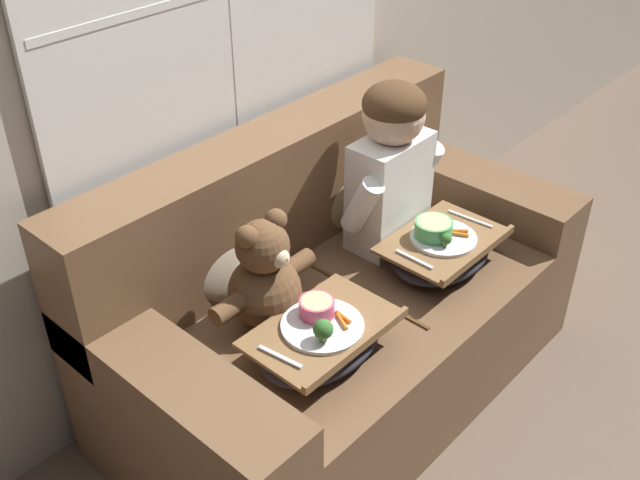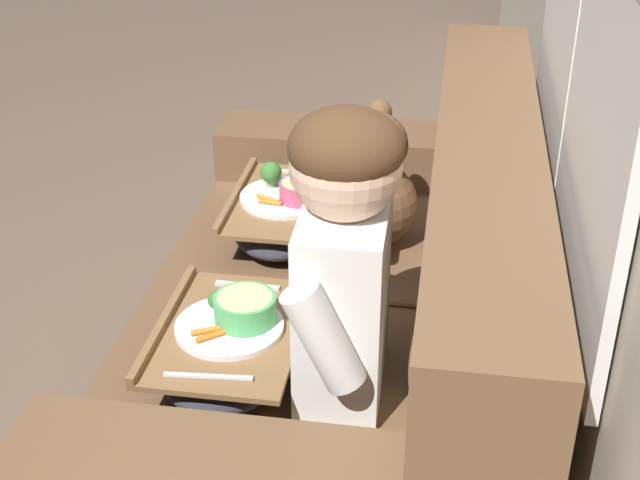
{
  "view_description": "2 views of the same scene",
  "coord_description": "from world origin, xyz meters",
  "px_view_note": "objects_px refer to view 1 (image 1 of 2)",
  "views": [
    {
      "loc": [
        -1.5,
        -1.25,
        1.97
      ],
      "look_at": [
        -0.05,
        0.07,
        0.63
      ],
      "focal_mm": 42.0,
      "sensor_mm": 36.0,
      "label": 1
    },
    {
      "loc": [
        1.75,
        0.25,
        1.61
      ],
      "look_at": [
        0.07,
        -0.01,
        0.66
      ],
      "focal_mm": 50.0,
      "sensor_mm": 36.0,
      "label": 2
    }
  ],
  "objects_px": {
    "throw_pillow_behind_child": "(347,182)",
    "lap_tray_teddy": "(322,339)",
    "throw_pillow_behind_teddy": "(221,253)",
    "lap_tray_child": "(442,250)",
    "teddy_bear": "(265,280)",
    "couch": "(332,307)",
    "child_figure": "(391,159)"
  },
  "relations": [
    {
      "from": "throw_pillow_behind_child",
      "to": "lap_tray_child",
      "type": "bearing_deg",
      "value": -90.23
    },
    {
      "from": "throw_pillow_behind_teddy",
      "to": "teddy_bear",
      "type": "xyz_separation_m",
      "value": [
        0.0,
        -0.2,
        -0.0
      ]
    },
    {
      "from": "teddy_bear",
      "to": "couch",
      "type": "bearing_deg",
      "value": -0.6
    },
    {
      "from": "couch",
      "to": "teddy_bear",
      "type": "relative_size",
      "value": 4.09
    },
    {
      "from": "couch",
      "to": "teddy_bear",
      "type": "xyz_separation_m",
      "value": [
        -0.3,
        0.0,
        0.29
      ]
    },
    {
      "from": "child_figure",
      "to": "lap_tray_child",
      "type": "distance_m",
      "value": 0.35
    },
    {
      "from": "throw_pillow_behind_child",
      "to": "lap_tray_teddy",
      "type": "relative_size",
      "value": 0.81
    },
    {
      "from": "lap_tray_child",
      "to": "teddy_bear",
      "type": "bearing_deg",
      "value": 159.21
    },
    {
      "from": "throw_pillow_behind_child",
      "to": "lap_tray_teddy",
      "type": "height_order",
      "value": "throw_pillow_behind_child"
    },
    {
      "from": "throw_pillow_behind_teddy",
      "to": "child_figure",
      "type": "bearing_deg",
      "value": -17.77
    },
    {
      "from": "throw_pillow_behind_teddy",
      "to": "child_figure",
      "type": "relative_size",
      "value": 0.55
    },
    {
      "from": "child_figure",
      "to": "lap_tray_teddy",
      "type": "height_order",
      "value": "child_figure"
    },
    {
      "from": "lap_tray_teddy",
      "to": "throw_pillow_behind_teddy",
      "type": "bearing_deg",
      "value": 90.01
    },
    {
      "from": "lap_tray_child",
      "to": "lap_tray_teddy",
      "type": "height_order",
      "value": "lap_tray_teddy"
    },
    {
      "from": "couch",
      "to": "throw_pillow_behind_child",
      "type": "bearing_deg",
      "value": 33.63
    },
    {
      "from": "couch",
      "to": "child_figure",
      "type": "xyz_separation_m",
      "value": [
        0.3,
        0.01,
        0.45
      ]
    },
    {
      "from": "teddy_bear",
      "to": "throw_pillow_behind_teddy",
      "type": "bearing_deg",
      "value": 90.03
    },
    {
      "from": "teddy_bear",
      "to": "lap_tray_child",
      "type": "xyz_separation_m",
      "value": [
        0.6,
        -0.23,
        -0.09
      ]
    },
    {
      "from": "child_figure",
      "to": "teddy_bear",
      "type": "height_order",
      "value": "child_figure"
    },
    {
      "from": "throw_pillow_behind_child",
      "to": "throw_pillow_behind_teddy",
      "type": "bearing_deg",
      "value": 180.0
    },
    {
      "from": "couch",
      "to": "throw_pillow_behind_teddy",
      "type": "bearing_deg",
      "value": 146.37
    },
    {
      "from": "throw_pillow_behind_teddy",
      "to": "lap_tray_teddy",
      "type": "bearing_deg",
      "value": -89.99
    },
    {
      "from": "throw_pillow_behind_teddy",
      "to": "couch",
      "type": "bearing_deg",
      "value": -33.63
    },
    {
      "from": "throw_pillow_behind_teddy",
      "to": "teddy_bear",
      "type": "bearing_deg",
      "value": -89.97
    },
    {
      "from": "teddy_bear",
      "to": "lap_tray_teddy",
      "type": "distance_m",
      "value": 0.25
    },
    {
      "from": "throw_pillow_behind_child",
      "to": "couch",
      "type": "bearing_deg",
      "value": -146.37
    },
    {
      "from": "teddy_bear",
      "to": "lap_tray_child",
      "type": "height_order",
      "value": "teddy_bear"
    },
    {
      "from": "couch",
      "to": "lap_tray_teddy",
      "type": "bearing_deg",
      "value": -143.14
    },
    {
      "from": "throw_pillow_behind_child",
      "to": "throw_pillow_behind_teddy",
      "type": "relative_size",
      "value": 1.07
    },
    {
      "from": "child_figure",
      "to": "throw_pillow_behind_child",
      "type": "bearing_deg",
      "value": 90.01
    },
    {
      "from": "throw_pillow_behind_teddy",
      "to": "teddy_bear",
      "type": "height_order",
      "value": "teddy_bear"
    },
    {
      "from": "child_figure",
      "to": "lap_tray_teddy",
      "type": "relative_size",
      "value": 1.36
    }
  ]
}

